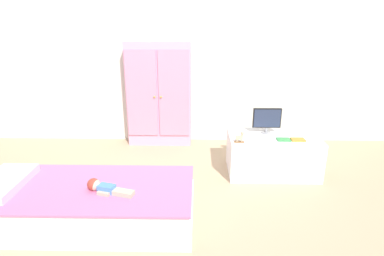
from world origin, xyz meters
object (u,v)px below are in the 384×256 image
object	(u,v)px
bed	(87,203)
book_orange	(298,140)
doll	(102,187)
wardrobe	(159,94)
book_green	(284,140)
tv_monitor	(267,119)
rocking_horse_toy	(240,137)
tv_stand	(272,154)

from	to	relation	value
bed	book_orange	size ratio (longest dim) A/B	12.86
doll	wardrobe	size ratio (longest dim) A/B	0.30
doll	book_green	size ratio (longest dim) A/B	2.97
doll	tv_monitor	distance (m)	1.81
rocking_horse_toy	tv_monitor	bearing A→B (deg)	42.41
rocking_horse_toy	bed	bearing A→B (deg)	-152.72
doll	wardrobe	distance (m)	1.80
tv_stand	book_green	size ratio (longest dim) A/B	7.08
wardrobe	book_orange	xyz separation A→B (m)	(1.49, -0.94, -0.24)
bed	doll	bearing A→B (deg)	-22.92
rocking_horse_toy	book_green	bearing A→B (deg)	8.97
wardrobe	tv_monitor	world-z (taller)	wardrobe
wardrobe	book_green	distance (m)	1.66
bed	tv_stand	xyz separation A→B (m)	(1.69, 0.87, 0.06)
wardrobe	book_orange	size ratio (longest dim) A/B	9.73
book_green	tv_monitor	bearing A→B (deg)	122.22
book_green	tv_stand	bearing A→B (deg)	119.73
bed	doll	world-z (taller)	doll
book_orange	tv_monitor	bearing A→B (deg)	142.39
doll	tv_stand	world-z (taller)	tv_stand
tv_monitor	book_orange	size ratio (longest dim) A/B	2.19
tv_monitor	book_green	distance (m)	0.29
tv_stand	tv_monitor	xyz separation A→B (m)	(-0.07, 0.09, 0.36)
doll	book_orange	bearing A→B (deg)	24.93
bed	book_green	size ratio (longest dim) A/B	13.25
tv_monitor	bed	bearing A→B (deg)	-149.39
tv_monitor	book_green	xyz separation A→B (m)	(0.13, -0.21, -0.15)
tv_monitor	book_orange	world-z (taller)	tv_monitor
wardrobe	rocking_horse_toy	size ratio (longest dim) A/B	11.19
tv_monitor	doll	bearing A→B (deg)	-145.12
doll	tv_stand	size ratio (longest dim) A/B	0.42
wardrobe	rocking_horse_toy	distance (m)	1.37
bed	wardrobe	xyz separation A→B (m)	(0.40, 1.69, 0.51)
bed	rocking_horse_toy	xyz separation A→B (m)	(1.31, 0.68, 0.33)
bed	book_orange	distance (m)	2.06
book_orange	tv_stand	bearing A→B (deg)	150.19
tv_stand	book_orange	size ratio (longest dim) A/B	6.87
book_green	book_orange	world-z (taller)	same
tv_stand	tv_monitor	distance (m)	0.38
doll	book_orange	distance (m)	1.93
bed	book_green	xyz separation A→B (m)	(1.76, 0.75, 0.28)
tv_monitor	book_green	size ratio (longest dim) A/B	2.26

